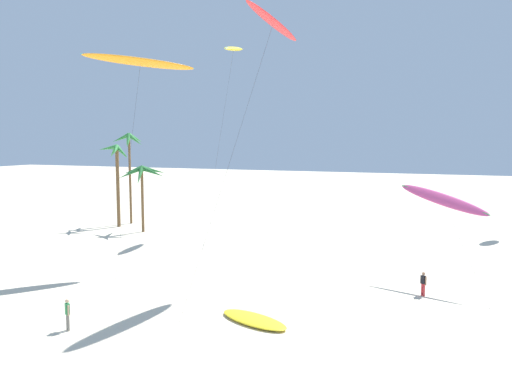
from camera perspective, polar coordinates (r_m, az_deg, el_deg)
name	(u,v)px	position (r m, az deg, el deg)	size (l,w,h in m)	color
palm_tree_0	(117,163)	(60.51, -15.58, 3.23)	(3.72, 3.57, 9.68)	brown
palm_tree_1	(130,148)	(62.50, -14.20, 4.88)	(3.87, 3.73, 11.04)	brown
palm_tree_2	(142,176)	(56.52, -12.87, 1.81)	(5.49, 4.66, 7.40)	brown
flying_kite_2	(234,49)	(55.62, -2.57, 15.98)	(1.72, 12.23, 20.68)	yellow
flying_kite_4	(140,62)	(41.46, -13.02, 14.23)	(6.83, 8.84, 16.86)	orange
flying_kite_5	(273,23)	(35.51, 1.97, 18.73)	(3.32, 12.89, 18.94)	red
flying_kite_7	(443,200)	(37.48, 20.55, -0.82)	(6.32, 6.70, 7.22)	#EA5193
grounded_kite_0	(254,319)	(29.02, -0.24, -14.32)	(4.90, 3.31, 0.29)	yellow
person_near_left	(423,283)	(35.07, 18.52, -9.78)	(0.41, 0.36, 1.60)	red
person_near_right	(68,313)	(29.36, -20.68, -12.80)	(0.44, 0.33, 1.74)	slate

